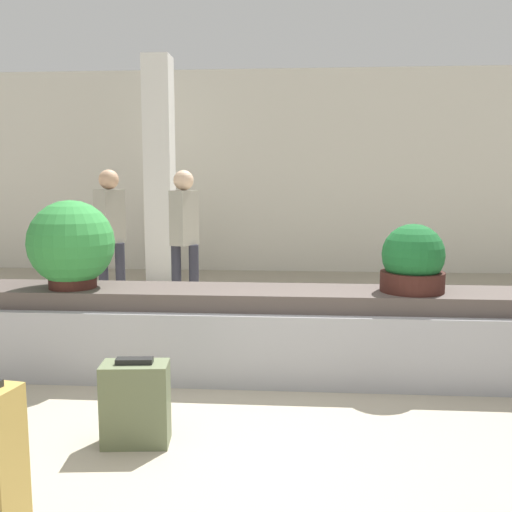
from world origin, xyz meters
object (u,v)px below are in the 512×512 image
Objects in this scene: traveler_1 at (110,227)px; pillar at (160,171)px; suitcase_0 at (136,403)px; traveler_0 at (184,229)px; potted_plant_0 at (413,262)px; potted_plant_1 at (71,245)px.

pillar is at bearing -158.65° from traveler_1.
suitcase_0 is (1.09, -5.13, -1.36)m from pillar.
suitcase_0 is 0.32× the size of traveler_0.
potted_plant_0 is 0.32× the size of traveler_0.
potted_plant_0 is at bearing -54.27° from pillar.
traveler_0 reaches higher than potted_plant_0.
potted_plant_1 is at bearing -179.03° from potted_plant_0.
pillar is at bearing 94.03° from potted_plant_1.
potted_plant_0 is 3.64m from traveler_1.
traveler_1 is at bearing 101.02° from potted_plant_1.
pillar is 4.81× the size of potted_plant_1.
potted_plant_0 is at bearing -110.90° from traveler_0.
traveler_1 is at bearing 144.53° from potted_plant_0.
traveler_0 is at bearing 77.77° from potted_plant_1.
traveler_1 is at bearing 107.34° from traveler_0.
pillar is 4.03m from potted_plant_1.
pillar is 1.94m from traveler_1.
traveler_0 is (-2.10, 2.03, 0.05)m from potted_plant_0.
potted_plant_0 reaches higher than suitcase_0.
pillar is at bearing 96.18° from suitcase_0.
traveler_0 is 0.87m from traveler_1.
suitcase_0 is 2.21m from potted_plant_0.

